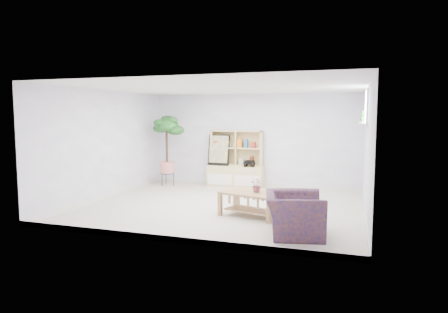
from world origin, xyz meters
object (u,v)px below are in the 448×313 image
(storage_unit, at_px, (236,159))
(armchair, at_px, (294,211))
(coffee_table, at_px, (251,204))
(floor_tree, at_px, (167,151))

(storage_unit, bearing_deg, armchair, -61.64)
(storage_unit, relative_size, armchair, 1.46)
(coffee_table, height_order, armchair, armchair)
(storage_unit, height_order, coffee_table, storage_unit)
(floor_tree, height_order, armchair, floor_tree)
(armchair, bearing_deg, coffee_table, 33.27)
(storage_unit, xyz_separation_m, floor_tree, (-1.76, -0.42, 0.20))
(armchair, bearing_deg, storage_unit, 16.26)
(coffee_table, xyz_separation_m, armchair, (0.91, -0.90, 0.15))
(storage_unit, bearing_deg, coffee_table, -68.53)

